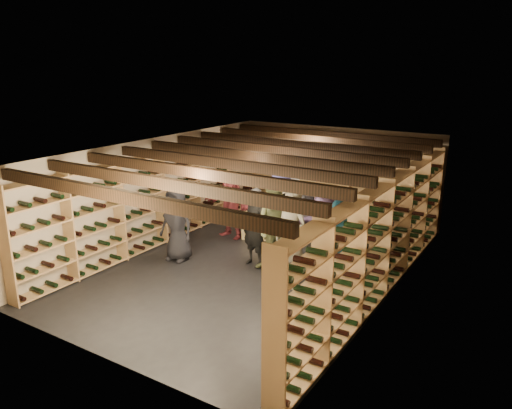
{
  "coord_description": "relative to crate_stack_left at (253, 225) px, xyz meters",
  "views": [
    {
      "loc": [
        5.05,
        -8.1,
        4.04
      ],
      "look_at": [
        -0.14,
        0.2,
        1.22
      ],
      "focal_mm": 35.0,
      "sensor_mm": 36.0,
      "label": 1
    }
  ],
  "objects": [
    {
      "name": "ground",
      "position": [
        0.92,
        -1.3,
        -0.34
      ],
      "size": [
        8.0,
        8.0,
        0.0
      ],
      "primitive_type": "plane",
      "color": "black",
      "rests_on": "ground"
    },
    {
      "name": "person_5",
      "position": [
        -0.52,
        -0.15,
        0.44
      ],
      "size": [
        1.5,
        0.7,
        1.56
      ],
      "primitive_type": "imported",
      "rotation": [
        0.0,
        0.0,
        -0.17
      ],
      "color": "maroon",
      "rests_on": "ground"
    },
    {
      "name": "person_7",
      "position": [
        1.96,
        -1.79,
        0.62
      ],
      "size": [
        0.79,
        0.62,
        1.91
      ],
      "primitive_type": "imported",
      "rotation": [
        0.0,
        0.0,
        -0.26
      ],
      "color": "gray",
      "rests_on": "ground"
    },
    {
      "name": "person_3",
      "position": [
        2.97,
        -1.04,
        0.41
      ],
      "size": [
        0.98,
        0.58,
        1.5
      ],
      "primitive_type": "imported",
      "rotation": [
        0.0,
        0.0,
        -0.02
      ],
      "color": "beige",
      "rests_on": "ground"
    },
    {
      "name": "person_12",
      "position": [
        1.59,
        -0.49,
        0.47
      ],
      "size": [
        0.93,
        0.79,
        1.63
      ],
      "primitive_type": "imported",
      "rotation": [
        0.0,
        0.0,
        0.4
      ],
      "color": "#37363B",
      "rests_on": "ground"
    },
    {
      "name": "crate_stack_left",
      "position": [
        0.0,
        0.0,
        0.0
      ],
      "size": [
        0.58,
        0.47,
        0.68
      ],
      "rotation": [
        0.0,
        0.0,
        0.32
      ],
      "color": "tan",
      "rests_on": "ground"
    },
    {
      "name": "person_2",
      "position": [
        1.43,
        -1.39,
        0.57
      ],
      "size": [
        0.95,
        0.78,
        1.81
      ],
      "primitive_type": "imported",
      "rotation": [
        0.0,
        0.0,
        0.11
      ],
      "color": "#5D643E",
      "rests_on": "ground"
    },
    {
      "name": "person_1",
      "position": [
        0.88,
        -1.33,
        0.47
      ],
      "size": [
        0.66,
        0.51,
        1.61
      ],
      "primitive_type": "imported",
      "rotation": [
        0.0,
        0.0,
        -0.22
      ],
      "color": "black",
      "rests_on": "ground"
    },
    {
      "name": "walls",
      "position": [
        0.92,
        -1.3,
        0.86
      ],
      "size": [
        5.52,
        8.02,
        2.4
      ],
      "color": "#B4A28C",
      "rests_on": "ground"
    },
    {
      "name": "person_6",
      "position": [
        1.04,
        -0.55,
        0.59
      ],
      "size": [
        1.03,
        0.81,
        1.86
      ],
      "primitive_type": "imported",
      "rotation": [
        0.0,
        0.0,
        0.27
      ],
      "color": "#22224D",
      "rests_on": "ground"
    },
    {
      "name": "wine_rack_back",
      "position": [
        0.92,
        2.53,
        0.73
      ],
      "size": [
        4.7,
        0.3,
        2.15
      ],
      "color": "tan",
      "rests_on": "ground"
    },
    {
      "name": "crate_stack_right",
      "position": [
        0.32,
        0.16,
        -0.08
      ],
      "size": [
        0.53,
        0.38,
        0.51
      ],
      "rotation": [
        0.0,
        0.0,
        0.1
      ],
      "color": "tan",
      "rests_on": "ground"
    },
    {
      "name": "ceiling",
      "position": [
        0.92,
        -1.3,
        2.06
      ],
      "size": [
        5.5,
        8.0,
        0.01
      ],
      "primitive_type": "cube",
      "color": "beige",
      "rests_on": "walls"
    },
    {
      "name": "person_4",
      "position": [
        2.76,
        -1.55,
        0.52
      ],
      "size": [
        1.03,
        0.47,
        1.73
      ],
      "primitive_type": "imported",
      "rotation": [
        0.0,
        0.0,
        0.05
      ],
      "color": "#1B526C",
      "rests_on": "ground"
    },
    {
      "name": "ceiling_joists",
      "position": [
        0.92,
        -1.3,
        1.92
      ],
      "size": [
        5.4,
        7.12,
        0.18
      ],
      "color": "black",
      "rests_on": "ground"
    },
    {
      "name": "person_9",
      "position": [
        0.98,
        0.0,
        0.48
      ],
      "size": [
        1.1,
        0.68,
        1.63
      ],
      "primitive_type": "imported",
      "rotation": [
        0.0,
        0.0,
        0.07
      ],
      "color": "#B9AFA8",
      "rests_on": "ground"
    },
    {
      "name": "crate_loose",
      "position": [
        2.61,
        0.46,
        -0.25
      ],
      "size": [
        0.58,
        0.46,
        0.17
      ],
      "primitive_type": "cube",
      "rotation": [
        0.0,
        0.0,
        -0.3
      ],
      "color": "tan",
      "rests_on": "ground"
    },
    {
      "name": "wine_rack_left",
      "position": [
        -1.65,
        -1.3,
        0.74
      ],
      "size": [
        0.32,
        7.5,
        2.15
      ],
      "color": "tan",
      "rests_on": "ground"
    },
    {
      "name": "wine_rack_right",
      "position": [
        3.49,
        -1.3,
        0.74
      ],
      "size": [
        0.32,
        7.5,
        2.15
      ],
      "color": "tan",
      "rests_on": "ground"
    },
    {
      "name": "person_0",
      "position": [
        -0.65,
        -1.94,
        0.45
      ],
      "size": [
        0.78,
        0.52,
        1.58
      ],
      "primitive_type": "imported",
      "rotation": [
        0.0,
        0.0,
        0.02
      ],
      "color": "black",
      "rests_on": "ground"
    },
    {
      "name": "person_11",
      "position": [
        2.11,
        -0.69,
        0.46
      ],
      "size": [
        1.54,
        0.72,
        1.6
      ],
      "primitive_type": "imported",
      "rotation": [
        0.0,
        0.0,
        0.17
      ],
      "color": "slate",
      "rests_on": "ground"
    }
  ]
}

